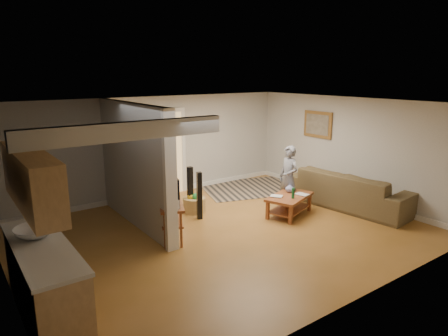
{
  "coord_description": "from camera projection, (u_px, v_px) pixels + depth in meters",
  "views": [
    {
      "loc": [
        -4.28,
        -5.94,
        3.06
      ],
      "look_at": [
        0.5,
        0.69,
        1.1
      ],
      "focal_mm": 32.0,
      "sensor_mm": 36.0,
      "label": 1
    }
  ],
  "objects": [
    {
      "name": "tv_console",
      "position": [
        171.0,
        205.0,
        7.45
      ],
      "size": [
        0.84,
        1.21,
        0.98
      ],
      "rotation": [
        0.0,
        0.0,
        -0.41
      ],
      "color": "brown",
      "rests_on": "ground"
    },
    {
      "name": "ground",
      "position": [
        224.0,
        233.0,
        7.83
      ],
      "size": [
        7.5,
        7.5,
        0.0
      ],
      "primitive_type": "plane",
      "color": "brown",
      "rests_on": "ground"
    },
    {
      "name": "area_rug",
      "position": [
        251.0,
        188.0,
        10.85
      ],
      "size": [
        3.0,
        2.55,
        0.01
      ],
      "primitive_type": "cube",
      "rotation": [
        0.0,
        0.0,
        -0.3
      ],
      "color": "black",
      "rests_on": "ground"
    },
    {
      "name": "coffee_table",
      "position": [
        289.0,
        199.0,
        8.74
      ],
      "size": [
        1.3,
        1.02,
        0.67
      ],
      "rotation": [
        0.0,
        0.0,
        0.35
      ],
      "color": "brown",
      "rests_on": "ground"
    },
    {
      "name": "speaker_left",
      "position": [
        199.0,
        196.0,
        8.45
      ],
      "size": [
        0.13,
        0.13,
        1.03
      ],
      "primitive_type": "cube",
      "rotation": [
        0.0,
        0.0,
        -0.3
      ],
      "color": "black",
      "rests_on": "ground"
    },
    {
      "name": "child",
      "position": [
        287.0,
        207.0,
        9.29
      ],
      "size": [
        0.37,
        0.54,
        1.45
      ],
      "primitive_type": "imported",
      "rotation": [
        0.0,
        0.0,
        -1.61
      ],
      "color": "slate",
      "rests_on": "ground"
    },
    {
      "name": "sofa",
      "position": [
        349.0,
        206.0,
        9.37
      ],
      "size": [
        1.42,
        2.97,
        0.84
      ],
      "primitive_type": "imported",
      "rotation": [
        0.0,
        0.0,
        1.68
      ],
      "color": "#4A3A25",
      "rests_on": "ground"
    },
    {
      "name": "room_shell",
      "position": [
        163.0,
        163.0,
        7.22
      ],
      "size": [
        7.54,
        6.02,
        2.52
      ],
      "color": "silver",
      "rests_on": "ground"
    },
    {
      "name": "toddler",
      "position": [
        144.0,
        203.0,
        9.57
      ],
      "size": [
        0.62,
        0.57,
        1.03
      ],
      "primitive_type": "imported",
      "rotation": [
        0.0,
        0.0,
        2.71
      ],
      "color": "#1E203F",
      "rests_on": "ground"
    },
    {
      "name": "toy_basket",
      "position": [
        194.0,
        204.0,
        8.96
      ],
      "size": [
        0.51,
        0.51,
        0.45
      ],
      "color": "olive",
      "rests_on": "ground"
    },
    {
      "name": "speaker_right",
      "position": [
        190.0,
        190.0,
        8.86
      ],
      "size": [
        0.11,
        0.11,
        1.05
      ],
      "primitive_type": "cube",
      "rotation": [
        0.0,
        0.0,
        -0.01
      ],
      "color": "black",
      "rests_on": "ground"
    }
  ]
}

